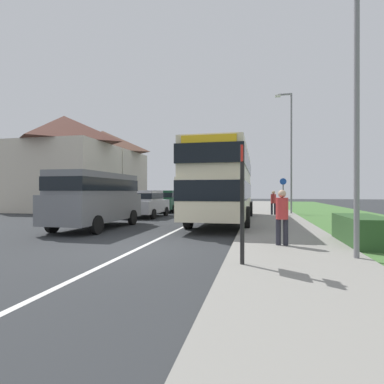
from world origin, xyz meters
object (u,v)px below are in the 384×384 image
at_px(parked_car_dark_green, 167,200).
at_px(street_lamp_mid, 290,146).
at_px(double_decker_bus, 224,181).
at_px(pedestrian_walking_away, 273,201).
at_px(street_lamp_near, 351,92).
at_px(pedestrian_at_stop, 282,215).
at_px(parked_van_grey, 97,196).
at_px(parked_car_silver, 146,203).
at_px(bus_stop_sign, 242,196).
at_px(cycle_route_sign, 283,194).
at_px(parked_car_black, 186,199).

height_order(parked_car_dark_green, street_lamp_mid, street_lamp_mid).
distance_m(double_decker_bus, parked_car_dark_green, 9.16).
xyz_separation_m(parked_car_dark_green, pedestrian_walking_away, (8.02, -2.77, 0.05)).
bearing_deg(double_decker_bus, street_lamp_mid, 57.41).
xyz_separation_m(street_lamp_near, street_lamp_mid, (0.08, 14.31, 0.87)).
xyz_separation_m(parked_car_dark_green, pedestrian_at_stop, (7.70, -14.28, 0.05)).
bearing_deg(street_lamp_near, street_lamp_mid, 89.66).
xyz_separation_m(parked_van_grey, pedestrian_walking_away, (7.90, 8.23, -0.45)).
xyz_separation_m(pedestrian_walking_away, street_lamp_near, (1.08, -12.84, 2.90)).
bearing_deg(parked_car_silver, parked_van_grey, -90.24).
relative_size(parked_van_grey, parked_car_dark_green, 1.27).
height_order(pedestrian_at_stop, pedestrian_walking_away, same).
height_order(pedestrian_walking_away, street_lamp_mid, street_lamp_mid).
relative_size(double_decker_bus, parked_car_silver, 2.55).
relative_size(parked_car_silver, parked_car_dark_green, 0.95).
xyz_separation_m(bus_stop_sign, cycle_route_sign, (2.00, 15.10, -0.11)).
xyz_separation_m(parked_van_grey, street_lamp_mid, (9.06, 9.70, 3.32)).
relative_size(bus_stop_sign, cycle_route_sign, 1.03).
bearing_deg(double_decker_bus, street_lamp_near, -65.32).
height_order(parked_car_silver, cycle_route_sign, cycle_route_sign).
bearing_deg(cycle_route_sign, street_lamp_near, -88.41).
bearing_deg(bus_stop_sign, street_lamp_mid, 80.91).
bearing_deg(cycle_route_sign, double_decker_bus, -120.76).
distance_m(bus_stop_sign, street_lamp_near, 3.52).
xyz_separation_m(parked_car_dark_green, bus_stop_sign, (6.72, -16.74, 0.61)).
relative_size(pedestrian_at_stop, pedestrian_walking_away, 1.00).
relative_size(double_decker_bus, street_lamp_mid, 1.23).
height_order(parked_car_black, street_lamp_near, street_lamp_near).
distance_m(parked_car_dark_green, street_lamp_near, 18.31).
relative_size(double_decker_bus, parked_car_dark_green, 2.42).
distance_m(parked_car_black, street_lamp_mid, 11.83).
relative_size(parked_car_silver, street_lamp_mid, 0.48).
bearing_deg(pedestrian_walking_away, street_lamp_mid, 51.57).
distance_m(pedestrian_at_stop, bus_stop_sign, 2.71).
bearing_deg(cycle_route_sign, parked_car_silver, -158.09).
relative_size(parked_car_dark_green, bus_stop_sign, 1.63).
distance_m(parked_car_silver, street_lamp_near, 14.13).
bearing_deg(pedestrian_at_stop, pedestrian_walking_away, 88.37).
relative_size(parked_car_dark_green, pedestrian_walking_away, 2.54).
bearing_deg(parked_car_black, parked_car_silver, -90.62).
bearing_deg(parked_car_black, double_decker_bus, -68.51).
relative_size(cycle_route_sign, street_lamp_mid, 0.30).
height_order(parked_car_silver, street_lamp_near, street_lamp_near).
xyz_separation_m(parked_car_dark_green, street_lamp_mid, (9.19, -1.30, 3.82)).
relative_size(pedestrian_walking_away, street_lamp_mid, 0.20).
distance_m(double_decker_bus, parked_car_black, 13.84).
xyz_separation_m(pedestrian_at_stop, street_lamp_mid, (1.49, 12.98, 3.77)).
bearing_deg(double_decker_bus, bus_stop_sign, -81.49).
relative_size(parked_car_black, cycle_route_sign, 1.56).
height_order(parked_van_grey, street_lamp_near, street_lamp_near).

